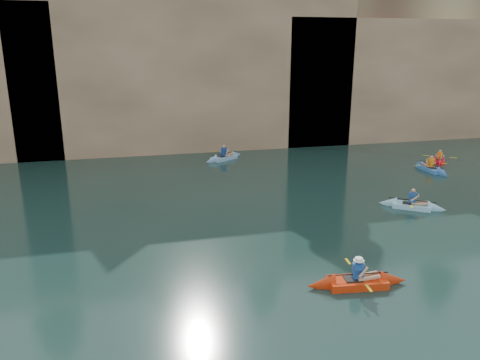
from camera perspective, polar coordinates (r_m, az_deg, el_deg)
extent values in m
plane|color=black|center=(13.96, 0.20, -16.45)|extent=(160.00, 160.00, 0.00)
cube|color=tan|center=(41.54, -10.21, 13.79)|extent=(70.00, 16.00, 12.00)
cube|color=tan|center=(34.40, -5.88, 13.02)|extent=(24.00, 2.40, 11.40)
cube|color=tan|center=(42.21, 22.72, 11.38)|extent=(26.00, 2.40, 9.84)
cube|color=black|center=(33.90, -15.65, 5.48)|extent=(3.50, 1.00, 3.20)
cube|color=black|center=(36.14, 7.20, 7.62)|extent=(5.00, 1.00, 4.50)
cube|color=red|center=(15.93, 14.09, -11.97)|extent=(2.64, 1.10, 0.29)
cone|color=red|center=(16.38, 18.12, -11.48)|extent=(0.99, 0.87, 0.77)
cone|color=red|center=(15.56, 9.83, -12.42)|extent=(0.99, 0.87, 0.77)
cube|color=black|center=(15.82, 13.60, -11.65)|extent=(0.60, 0.54, 0.04)
cube|color=#1C4A9B|center=(15.75, 14.19, -10.69)|extent=(0.35, 0.25, 0.49)
sphere|color=tan|center=(15.60, 14.28, -9.53)|extent=(0.20, 0.20, 0.20)
cylinder|color=black|center=(15.80, 14.16, -11.05)|extent=(2.04, 0.28, 0.04)
cube|color=gold|center=(16.57, 13.01, -9.64)|extent=(0.13, 0.43, 0.02)
cube|color=gold|center=(15.05, 15.43, -12.60)|extent=(0.13, 0.43, 0.02)
cylinder|color=white|center=(15.58, 14.29, -9.40)|extent=(0.35, 0.35, 0.10)
cube|color=#91D5F4|center=(23.84, 20.21, -2.94)|extent=(2.37, 2.00, 0.27)
cone|color=#91D5F4|center=(23.86, 22.88, -3.22)|extent=(1.11, 1.08, 0.73)
cone|color=#91D5F4|center=(23.88, 17.55, -2.66)|extent=(1.11, 1.08, 0.73)
cube|color=black|center=(23.81, 19.88, -2.67)|extent=(0.71, 0.69, 0.04)
cube|color=navy|center=(23.73, 20.30, -2.06)|extent=(0.40, 0.37, 0.49)
sphere|color=tan|center=(23.62, 20.38, -1.24)|extent=(0.21, 0.21, 0.21)
cylinder|color=black|center=(23.76, 20.28, -2.32)|extent=(1.78, 1.30, 0.04)
cube|color=gold|center=(24.70, 20.37, -1.64)|extent=(0.31, 0.39, 0.02)
cube|color=gold|center=(22.82, 20.18, -3.05)|extent=(0.31, 0.39, 0.02)
cube|color=red|center=(33.96, 23.11, 2.22)|extent=(1.80, 2.16, 0.23)
cone|color=red|center=(34.96, 23.10, 2.59)|extent=(0.96, 0.99, 0.63)
cone|color=red|center=(32.96, 23.13, 1.83)|extent=(0.96, 0.99, 0.63)
cube|color=black|center=(33.79, 23.13, 2.31)|extent=(0.64, 0.68, 0.04)
cube|color=orange|center=(33.89, 23.17, 2.76)|extent=(0.32, 0.34, 0.42)
sphere|color=tan|center=(33.83, 23.23, 3.26)|extent=(0.18, 0.18, 0.18)
cylinder|color=black|center=(33.90, 23.16, 2.64)|extent=(1.11, 1.54, 0.04)
cube|color=gold|center=(33.89, 21.76, 2.79)|extent=(0.39, 0.31, 0.02)
cube|color=gold|center=(33.94, 24.56, 2.49)|extent=(0.39, 0.31, 0.02)
cube|color=#7BA5CF|center=(31.94, -1.97, 2.76)|extent=(2.58, 2.03, 0.28)
cone|color=#7BA5CF|center=(32.76, -0.46, 3.11)|extent=(1.17, 1.13, 0.76)
cone|color=#7BA5CF|center=(31.13, -3.55, 2.39)|extent=(1.17, 1.13, 0.76)
cube|color=black|center=(31.81, -2.16, 2.90)|extent=(0.72, 0.70, 0.04)
cube|color=navy|center=(31.84, -1.97, 3.47)|extent=(0.41, 0.37, 0.51)
sphere|color=tan|center=(31.77, -1.98, 4.11)|extent=(0.21, 0.21, 0.21)
cylinder|color=black|center=(31.87, -1.97, 3.25)|extent=(1.93, 1.23, 0.04)
cube|color=gold|center=(32.60, -3.23, 3.52)|extent=(0.29, 0.40, 0.02)
cube|color=gold|center=(31.16, -0.65, 2.96)|extent=(0.29, 0.40, 0.02)
cube|color=#3A77C7|center=(31.35, 22.18, 1.29)|extent=(0.79, 2.61, 0.26)
cone|color=#3A77C7|center=(32.30, 20.91, 1.83)|extent=(0.74, 0.93, 0.72)
cone|color=#3A77C7|center=(30.42, 23.53, 0.71)|extent=(0.74, 0.93, 0.72)
cube|color=black|center=(31.21, 22.36, 1.40)|extent=(0.46, 0.56, 0.04)
cube|color=orange|center=(31.26, 22.26, 1.96)|extent=(0.22, 0.33, 0.48)
sphere|color=tan|center=(31.19, 22.32, 2.58)|extent=(0.20, 0.20, 0.20)
cylinder|color=black|center=(31.29, 22.23, 1.77)|extent=(0.07, 2.14, 0.04)
cube|color=gold|center=(30.72, 20.78, 1.67)|extent=(0.42, 0.09, 0.02)
cube|color=gold|center=(31.87, 23.63, 1.86)|extent=(0.42, 0.09, 0.02)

